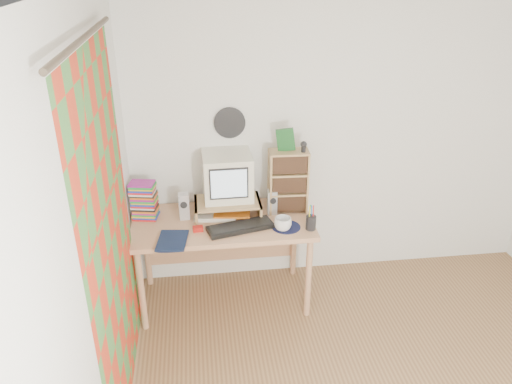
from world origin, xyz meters
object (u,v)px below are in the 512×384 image
object	(u,v)px
cd_rack	(288,181)
mug	(283,224)
keyboard	(240,227)
diary	(158,239)
crt_monitor	(228,177)
dvd_stack	(145,203)
desk	(222,231)

from	to	relation	value
cd_rack	mug	bearing A→B (deg)	-104.02
keyboard	diary	distance (m)	0.62
crt_monitor	dvd_stack	xyz separation A→B (m)	(-0.65, -0.03, -0.17)
mug	crt_monitor	bearing A→B (deg)	137.48
desk	diary	distance (m)	0.61
crt_monitor	keyboard	world-z (taller)	crt_monitor
crt_monitor	mug	distance (m)	0.58
desk	mug	distance (m)	0.55
cd_rack	dvd_stack	bearing A→B (deg)	-177.77
mug	diary	distance (m)	0.93
crt_monitor	mug	bearing A→B (deg)	-43.71
mug	diary	world-z (taller)	mug
desk	dvd_stack	xyz separation A→B (m)	(-0.59, 0.05, 0.27)
dvd_stack	mug	xyz separation A→B (m)	(1.04, -0.32, -0.08)
cd_rack	mug	xyz separation A→B (m)	(-0.09, -0.31, -0.20)
desk	mug	xyz separation A→B (m)	(0.44, -0.27, 0.19)
crt_monitor	cd_rack	bearing A→B (deg)	-5.86
keyboard	diary	world-z (taller)	diary
diary	dvd_stack	bearing A→B (deg)	113.42
cd_rack	mug	world-z (taller)	cd_rack
dvd_stack	diary	world-z (taller)	dvd_stack
crt_monitor	mug	size ratio (longest dim) A/B	2.90
keyboard	desk	bearing A→B (deg)	106.33
dvd_stack	mug	world-z (taller)	dvd_stack
diary	desk	bearing A→B (deg)	41.39
crt_monitor	keyboard	bearing A→B (deg)	-78.62
mug	cd_rack	bearing A→B (deg)	73.40
keyboard	mug	distance (m)	0.32
desk	mug	world-z (taller)	mug
dvd_stack	cd_rack	xyz separation A→B (m)	(1.13, -0.01, 0.12)
crt_monitor	cd_rack	size ratio (longest dim) A/B	0.74
crt_monitor	diary	world-z (taller)	crt_monitor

